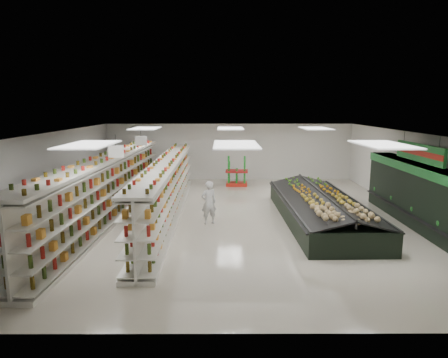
{
  "coord_description": "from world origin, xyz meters",
  "views": [
    {
      "loc": [
        -0.36,
        -14.81,
        4.19
      ],
      "look_at": [
        -0.31,
        0.47,
        1.39
      ],
      "focal_mm": 32.0,
      "sensor_mm": 36.0,
      "label": 1
    }
  ],
  "objects_px": {
    "soda_endcap": "(237,172)",
    "gondola_left": "(108,191)",
    "shopper_background": "(162,180)",
    "produce_island": "(320,207)",
    "gondola_center": "(168,191)",
    "shopper_main": "(209,203)"
  },
  "relations": [
    {
      "from": "soda_endcap",
      "to": "gondola_left",
      "type": "bearing_deg",
      "value": -128.22
    },
    {
      "from": "gondola_center",
      "to": "soda_endcap",
      "type": "distance_m",
      "value": 6.58
    },
    {
      "from": "gondola_left",
      "to": "soda_endcap",
      "type": "xyz_separation_m",
      "value": [
        5.02,
        6.38,
        -0.35
      ]
    },
    {
      "from": "gondola_center",
      "to": "shopper_main",
      "type": "bearing_deg",
      "value": -34.36
    },
    {
      "from": "gondola_left",
      "to": "produce_island",
      "type": "height_order",
      "value": "gondola_left"
    },
    {
      "from": "gondola_left",
      "to": "produce_island",
      "type": "relative_size",
      "value": 1.77
    },
    {
      "from": "gondola_left",
      "to": "gondola_center",
      "type": "distance_m",
      "value": 2.21
    },
    {
      "from": "gondola_left",
      "to": "shopper_main",
      "type": "distance_m",
      "value": 3.83
    },
    {
      "from": "gondola_left",
      "to": "gondola_center",
      "type": "bearing_deg",
      "value": 13.77
    },
    {
      "from": "produce_island",
      "to": "soda_endcap",
      "type": "relative_size",
      "value": 5.14
    },
    {
      "from": "gondola_left",
      "to": "shopper_background",
      "type": "height_order",
      "value": "gondola_left"
    },
    {
      "from": "produce_island",
      "to": "shopper_background",
      "type": "xyz_separation_m",
      "value": [
        -6.45,
        4.26,
        0.26
      ]
    },
    {
      "from": "gondola_center",
      "to": "soda_endcap",
      "type": "height_order",
      "value": "gondola_center"
    },
    {
      "from": "gondola_center",
      "to": "shopper_main",
      "type": "relative_size",
      "value": 7.89
    },
    {
      "from": "gondola_left",
      "to": "shopper_background",
      "type": "xyz_separation_m",
      "value": [
        1.42,
        3.97,
        -0.3
      ]
    },
    {
      "from": "shopper_main",
      "to": "shopper_background",
      "type": "distance_m",
      "value": 5.16
    },
    {
      "from": "soda_endcap",
      "to": "shopper_background",
      "type": "height_order",
      "value": "shopper_background"
    },
    {
      "from": "gondola_center",
      "to": "produce_island",
      "type": "distance_m",
      "value": 5.77
    },
    {
      "from": "shopper_main",
      "to": "gondola_center",
      "type": "bearing_deg",
      "value": -58.72
    },
    {
      "from": "shopper_background",
      "to": "soda_endcap",
      "type": "bearing_deg",
      "value": -34.74
    },
    {
      "from": "produce_island",
      "to": "shopper_main",
      "type": "relative_size",
      "value": 4.85
    },
    {
      "from": "soda_endcap",
      "to": "gondola_center",
      "type": "bearing_deg",
      "value": -115.8
    }
  ]
}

